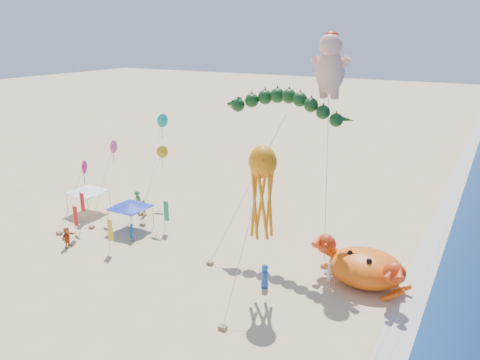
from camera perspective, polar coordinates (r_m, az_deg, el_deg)
name	(u,v)px	position (r m, az deg, el deg)	size (l,w,h in m)	color
ground	(250,269)	(37.62, 1.19, -10.75)	(320.00, 320.00, 0.00)	#D1B784
foam_strip	(407,311)	(34.44, 19.70, -14.78)	(320.00, 320.00, 0.00)	silver
crab_inflatable	(366,267)	(36.04, 15.06, -10.18)	(7.45, 6.21, 3.26)	#FF600D
dragon_kite	(284,109)	(38.18, 5.42, 8.67)	(10.56, 7.63, 13.15)	#0F3713
cherub_kite	(330,64)	(37.47, 10.94, 13.77)	(2.91, 4.33, 17.96)	#FFB79B
octopus_kite	(262,185)	(31.61, 2.73, -0.64)	(1.94, 6.54, 10.72)	orange
canopy_blue	(130,205)	(44.80, -13.26, -3.03)	(3.46, 3.46, 2.71)	gray
canopy_white	(88,190)	(50.32, -18.09, -1.15)	(3.55, 3.55, 2.71)	gray
feather_flags	(108,215)	(44.12, -15.76, -4.16)	(9.11, 5.82, 3.20)	gray
beachgoers	(147,228)	(43.33, -11.21, -5.80)	(24.03, 11.68, 1.87)	#1B569E
small_kites	(129,154)	(47.16, -13.33, 3.05)	(6.82, 11.63, 10.49)	#D3177F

